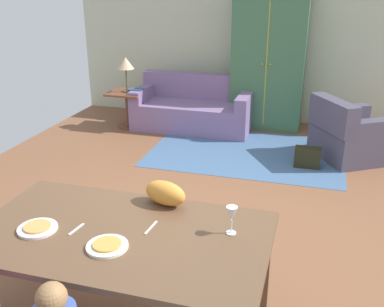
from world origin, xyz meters
TOP-DOWN VIEW (x-y plane):
  - ground_plane at (0.00, 0.52)m, footprint 6.40×6.23m
  - back_wall at (0.00, 3.68)m, footprint 6.40×0.10m
  - dining_table at (-0.21, -1.51)m, footprint 1.87×1.07m
  - plate_near_man at (-0.72, -1.63)m, footprint 0.25×0.25m
  - pizza_near_man at (-0.72, -1.63)m, footprint 0.17×0.17m
  - plate_near_child at (-0.21, -1.69)m, footprint 0.25×0.25m
  - pizza_near_child at (-0.21, -1.69)m, footprint 0.17×0.17m
  - wine_glass at (0.47, -1.33)m, footprint 0.07×0.07m
  - fork at (-0.49, -1.56)m, footprint 0.04×0.15m
  - knife at (-0.04, -1.41)m, footprint 0.03×0.17m
  - cat at (-0.06, -1.07)m, footprint 0.35×0.24m
  - area_rug at (0.03, 2.02)m, footprint 2.60×1.80m
  - couch at (-0.98, 2.88)m, footprint 1.83×0.86m
  - armchair at (1.36, 2.20)m, footprint 1.18×1.18m
  - armoire at (0.12, 3.29)m, footprint 1.10×0.59m
  - side_table at (-1.99, 2.62)m, footprint 0.56×0.56m
  - table_lamp at (-1.99, 2.62)m, footprint 0.26×0.26m
  - book_lower at (-1.82, 2.65)m, footprint 0.22×0.16m
  - book_upper at (-1.83, 2.62)m, footprint 0.22×0.16m
  - handbag at (0.85, 1.72)m, footprint 0.32×0.16m

SIDE VIEW (x-z plane):
  - ground_plane at x=0.00m, z-range -0.02..0.00m
  - area_rug at x=0.03m, z-range 0.00..0.01m
  - handbag at x=0.85m, z-range 0.00..0.26m
  - couch at x=-0.98m, z-range -0.11..0.71m
  - armchair at x=1.36m, z-range -0.09..0.73m
  - side_table at x=-1.99m, z-range 0.09..0.67m
  - book_lower at x=-1.82m, z-range 0.58..0.61m
  - book_upper at x=-1.83m, z-range 0.61..0.64m
  - dining_table at x=-0.21m, z-range 0.32..1.08m
  - fork at x=-0.49m, z-range 0.76..0.77m
  - knife at x=-0.04m, z-range 0.76..0.77m
  - plate_near_man at x=-0.72m, z-range 0.76..0.78m
  - plate_near_child at x=-0.21m, z-range 0.76..0.78m
  - pizza_near_man at x=-0.72m, z-range 0.78..0.79m
  - pizza_near_child at x=-0.21m, z-range 0.78..0.79m
  - cat at x=-0.06m, z-range 0.76..0.93m
  - wine_glass at x=0.47m, z-range 0.80..0.99m
  - table_lamp at x=-1.99m, z-range 0.74..1.28m
  - armoire at x=0.12m, z-range 0.00..2.10m
  - back_wall at x=0.00m, z-range 0.00..2.70m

